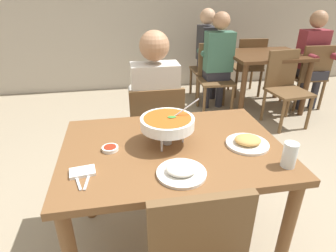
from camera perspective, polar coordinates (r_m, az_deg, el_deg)
name	(u,v)px	position (r m, az deg, el deg)	size (l,w,h in m)	color
ground_plane	(172,243)	(2.09, 0.78, -22.69)	(16.00, 16.00, 0.00)	gray
dining_table_main	(173,163)	(1.65, 0.92, -7.56)	(1.23, 0.86, 0.78)	brown
chair_diner_main	(156,130)	(2.34, -2.44, -0.87)	(0.44, 0.44, 0.90)	brown
diner_main	(155,102)	(2.27, -2.67, 4.80)	(0.40, 0.45, 1.31)	#2D2D38
curry_bowl	(167,123)	(1.55, -0.11, 0.60)	(0.33, 0.30, 0.26)	silver
rice_plate	(181,171)	(1.35, 2.75, -9.07)	(0.24, 0.24, 0.06)	white
appetizer_plate	(248,142)	(1.65, 15.83, -3.13)	(0.24, 0.24, 0.06)	white
sauce_dish	(110,148)	(1.57, -11.65, -4.46)	(0.09, 0.09, 0.02)	white
napkin_folded	(82,172)	(1.43, -16.97, -8.90)	(0.12, 0.08, 0.02)	white
fork_utensil	(77,179)	(1.39, -17.96, -10.26)	(0.01, 0.17, 0.01)	silver
spoon_utensil	(88,178)	(1.38, -15.89, -10.15)	(0.01, 0.17, 0.01)	silver
drink_glass	(289,156)	(1.51, 23.40, -5.61)	(0.07, 0.07, 0.13)	silver
dining_table_far	(265,64)	(4.11, 19.13, 11.81)	(1.00, 0.80, 0.78)	#51331C
chair_bg_left	(213,65)	(4.42, 9.07, 12.14)	(0.44, 0.44, 0.90)	brown
chair_bg_middle	(214,74)	(3.95, 9.40, 10.41)	(0.47, 0.47, 0.90)	brown
chair_bg_right	(310,73)	(4.38, 26.80, 9.53)	(0.46, 0.46, 0.90)	brown
chair_bg_corner	(248,64)	(4.60, 15.97, 12.04)	(0.48, 0.48, 0.90)	brown
chair_bg_window	(285,84)	(3.76, 22.65, 7.90)	(0.49, 0.49, 0.90)	brown
patron_bg_left	(208,49)	(4.37, 8.18, 15.23)	(0.45, 0.40, 1.31)	#2D2D38
patron_bg_middle	(218,57)	(3.87, 10.02, 13.66)	(0.40, 0.45, 1.31)	#2D2D38
patron_bg_right	(313,55)	(4.38, 27.30, 12.65)	(0.40, 0.45, 1.31)	#2D2D38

